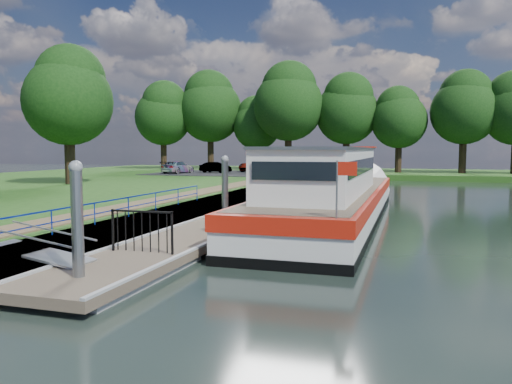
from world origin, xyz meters
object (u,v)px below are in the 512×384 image
(car_a, at_px, (257,168))
(car_c, at_px, (178,167))
(car_d, at_px, (257,165))
(car_b, at_px, (215,167))
(barge, at_px, (335,195))
(pontoon, at_px, (259,213))

(car_a, distance_m, car_c, 8.09)
(car_a, xyz_separation_m, car_d, (-1.66, 5.34, 0.03))
(car_b, distance_m, car_c, 3.79)
(barge, distance_m, car_b, 29.05)
(pontoon, distance_m, car_a, 24.40)
(pontoon, xyz_separation_m, car_b, (-12.14, 24.63, 1.19))
(car_c, height_order, car_d, car_d)
(car_a, bearing_deg, car_d, 98.58)
(pontoon, bearing_deg, barge, 3.46)
(pontoon, relative_size, car_c, 7.20)
(car_c, bearing_deg, barge, 137.62)
(pontoon, xyz_separation_m, car_c, (-15.36, 22.65, 1.26))
(car_c, relative_size, car_d, 0.88)
(pontoon, xyz_separation_m, car_a, (-7.29, 23.25, 1.28))
(barge, xyz_separation_m, car_d, (-12.55, 28.37, 0.41))
(car_b, height_order, car_c, car_c)
(pontoon, distance_m, car_d, 29.99)
(car_a, bearing_deg, pontoon, -81.30)
(pontoon, distance_m, car_b, 27.49)
(pontoon, xyz_separation_m, barge, (3.60, 0.22, 0.90))
(pontoon, xyz_separation_m, car_d, (-8.95, 28.59, 1.31))
(barge, relative_size, car_b, 6.44)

